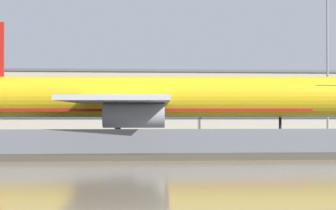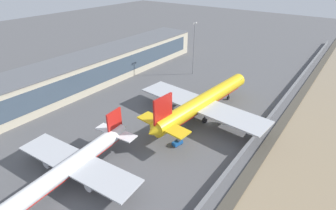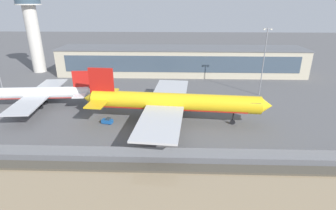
{
  "view_description": "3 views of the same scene",
  "coord_description": "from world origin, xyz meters",
  "px_view_note": "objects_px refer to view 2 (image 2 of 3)",
  "views": [
    {
      "loc": [
        -1.52,
        -79.46,
        4.16
      ],
      "look_at": [
        6.05,
        2.07,
        5.25
      ],
      "focal_mm": 70.0,
      "sensor_mm": 36.0,
      "label": 1
    },
    {
      "loc": [
        -69.71,
        -34.29,
        48.19
      ],
      "look_at": [
        -4.53,
        14.07,
        4.5
      ],
      "focal_mm": 28.0,
      "sensor_mm": 36.0,
      "label": 2
    },
    {
      "loc": [
        3.77,
        -67.95,
        33.78
      ],
      "look_at": [
        1.13,
        11.29,
        2.3
      ],
      "focal_mm": 28.0,
      "sensor_mm": 36.0,
      "label": 3
    }
  ],
  "objects_px": {
    "cargo_jet_yellow": "(203,102)",
    "passenger_jet_white_red": "(72,165)",
    "baggage_tug": "(178,143)",
    "apron_light_mast_apron_east": "(194,46)"
  },
  "relations": [
    {
      "from": "cargo_jet_yellow",
      "to": "apron_light_mast_apron_east",
      "type": "relative_size",
      "value": 2.22
    },
    {
      "from": "baggage_tug",
      "to": "apron_light_mast_apron_east",
      "type": "xyz_separation_m",
      "value": [
        52.32,
        27.14,
        13.07
      ]
    },
    {
      "from": "cargo_jet_yellow",
      "to": "passenger_jet_white_red",
      "type": "relative_size",
      "value": 1.31
    },
    {
      "from": "passenger_jet_white_red",
      "to": "baggage_tug",
      "type": "bearing_deg",
      "value": -24.55
    },
    {
      "from": "cargo_jet_yellow",
      "to": "passenger_jet_white_red",
      "type": "distance_m",
      "value": 47.48
    },
    {
      "from": "cargo_jet_yellow",
      "to": "passenger_jet_white_red",
      "type": "height_order",
      "value": "cargo_jet_yellow"
    },
    {
      "from": "apron_light_mast_apron_east",
      "to": "cargo_jet_yellow",
      "type": "bearing_deg",
      "value": -143.33
    },
    {
      "from": "passenger_jet_white_red",
      "to": "apron_light_mast_apron_east",
      "type": "xyz_separation_m",
      "value": [
        79.72,
        14.62,
        9.13
      ]
    },
    {
      "from": "cargo_jet_yellow",
      "to": "baggage_tug",
      "type": "distance_m",
      "value": 19.8
    },
    {
      "from": "baggage_tug",
      "to": "cargo_jet_yellow",
      "type": "bearing_deg",
      "value": 6.89
    }
  ]
}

